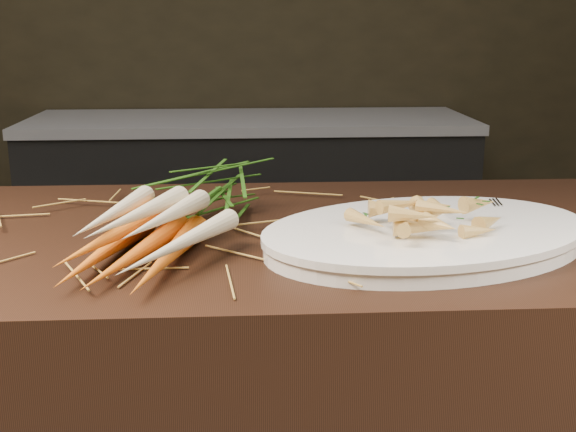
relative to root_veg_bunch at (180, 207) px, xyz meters
name	(u,v)px	position (x,y,z in m)	size (l,w,h in m)	color
back_counter	(251,214)	(0.13, 1.91, -0.53)	(1.82, 0.62, 0.84)	black
straw_bedding	(72,228)	(-0.17, 0.03, -0.04)	(1.40, 0.60, 0.02)	brown
root_veg_bunch	(180,207)	(0.00, 0.00, 0.00)	(0.30, 0.55, 0.10)	#F05A08
serving_platter	(427,238)	(0.37, -0.08, -0.03)	(0.51, 0.34, 0.03)	white
roasted_veg_heap	(429,211)	(0.37, -0.08, 0.01)	(0.25, 0.18, 0.06)	#A66E35
serving_fork	(535,219)	(0.55, -0.04, -0.02)	(0.02, 0.19, 0.00)	silver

